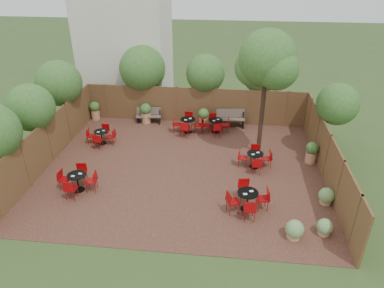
# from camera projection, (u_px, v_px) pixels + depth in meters

# --- Properties ---
(ground) EXTENTS (80.00, 80.00, 0.00)m
(ground) POSITION_uv_depth(u_px,v_px,m) (183.00, 169.00, 15.67)
(ground) COLOR #354F23
(ground) RESTS_ON ground
(courtyard_paving) EXTENTS (12.00, 10.00, 0.02)m
(courtyard_paving) POSITION_uv_depth(u_px,v_px,m) (183.00, 169.00, 15.67)
(courtyard_paving) COLOR #381B16
(courtyard_paving) RESTS_ON ground
(fence_back) EXTENTS (12.00, 0.08, 2.00)m
(fence_back) POSITION_uv_depth(u_px,v_px,m) (195.00, 105.00, 19.58)
(fence_back) COLOR #4F301D
(fence_back) RESTS_ON ground
(fence_left) EXTENTS (0.08, 10.00, 2.00)m
(fence_left) POSITION_uv_depth(u_px,v_px,m) (49.00, 142.00, 15.79)
(fence_left) COLOR #4F301D
(fence_left) RESTS_ON ground
(fence_right) EXTENTS (0.08, 10.00, 2.00)m
(fence_right) POSITION_uv_depth(u_px,v_px,m) (327.00, 157.00, 14.60)
(fence_right) COLOR #4F301D
(fence_right) RESTS_ON ground
(neighbour_building) EXTENTS (5.00, 4.00, 8.00)m
(neighbour_building) POSITION_uv_depth(u_px,v_px,m) (126.00, 37.00, 21.23)
(neighbour_building) COLOR beige
(neighbour_building) RESTS_ON ground
(overhang_foliage) EXTENTS (15.32, 10.56, 2.54)m
(overhang_foliage) POSITION_uv_depth(u_px,v_px,m) (139.00, 87.00, 17.29)
(overhang_foliage) COLOR #2E5E1E
(overhang_foliage) RESTS_ON ground
(courtyard_tree) EXTENTS (2.62, 2.52, 5.73)m
(courtyard_tree) POSITION_uv_depth(u_px,v_px,m) (267.00, 63.00, 14.84)
(courtyard_tree) COLOR black
(courtyard_tree) RESTS_ON courtyard_paving
(park_bench_left) EXTENTS (1.40, 0.60, 0.84)m
(park_bench_left) POSITION_uv_depth(u_px,v_px,m) (149.00, 115.00, 19.75)
(park_bench_left) COLOR brown
(park_bench_left) RESTS_ON courtyard_paving
(park_bench_right) EXTENTS (1.59, 0.67, 0.95)m
(park_bench_right) POSITION_uv_depth(u_px,v_px,m) (230.00, 118.00, 19.29)
(park_bench_right) COLOR brown
(park_bench_right) RESTS_ON courtyard_paving
(bistro_tables) EXTENTS (8.86, 7.87, 0.88)m
(bistro_tables) POSITION_uv_depth(u_px,v_px,m) (182.00, 152.00, 16.14)
(bistro_tables) COLOR black
(bistro_tables) RESTS_ON courtyard_paving
(planters) EXTENTS (11.86, 4.09, 1.12)m
(planters) POSITION_uv_depth(u_px,v_px,m) (178.00, 120.00, 18.81)
(planters) COLOR #B27C59
(planters) RESTS_ON courtyard_paving
(low_shrubs) EXTENTS (2.06, 2.63, 0.66)m
(low_shrubs) POSITION_uv_depth(u_px,v_px,m) (314.00, 216.00, 12.35)
(low_shrubs) COLOR #B27C59
(low_shrubs) RESTS_ON courtyard_paving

